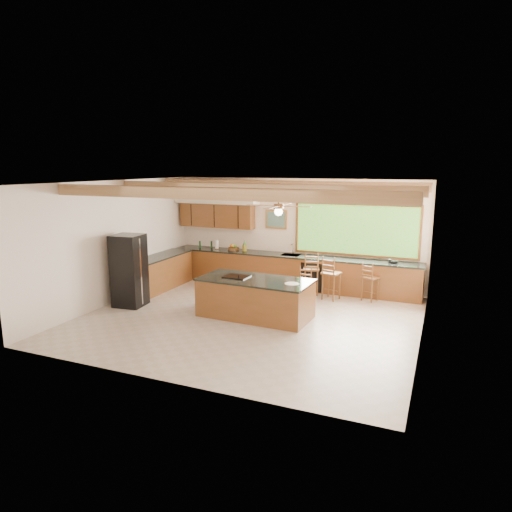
% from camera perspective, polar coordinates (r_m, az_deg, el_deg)
% --- Properties ---
extents(ground, '(7.20, 7.20, 0.00)m').
position_cam_1_polar(ground, '(10.24, -0.92, -7.85)').
color(ground, '#BFAE9E').
rests_on(ground, ground).
extents(room_shell, '(7.27, 6.54, 3.02)m').
position_cam_1_polar(room_shell, '(10.40, -0.37, 4.98)').
color(room_shell, silver).
rests_on(room_shell, ground).
extents(counter_run, '(7.12, 3.10, 1.24)m').
position_cam_1_polar(counter_run, '(12.65, 0.24, -1.92)').
color(counter_run, brown).
rests_on(counter_run, ground).
extents(island, '(2.55, 1.29, 0.89)m').
position_cam_1_polar(island, '(10.26, -0.09, -5.25)').
color(island, brown).
rests_on(island, ground).
extents(refrigerator, '(0.74, 0.73, 1.74)m').
position_cam_1_polar(refrigerator, '(11.37, -15.57, -1.76)').
color(refrigerator, black).
rests_on(refrigerator, ground).
extents(bar_stool_a, '(0.37, 0.37, 0.97)m').
position_cam_1_polar(bar_stool_a, '(11.19, 6.29, -3.19)').
color(bar_stool_a, brown).
rests_on(bar_stool_a, ground).
extents(bar_stool_b, '(0.50, 0.50, 1.14)m').
position_cam_1_polar(bar_stool_b, '(11.99, 6.86, -1.72)').
color(bar_stool_b, brown).
rests_on(bar_stool_b, ground).
extents(bar_stool_c, '(0.50, 0.50, 1.13)m').
position_cam_1_polar(bar_stool_c, '(11.59, 9.35, -2.25)').
color(bar_stool_c, brown).
rests_on(bar_stool_c, ground).
extents(bar_stool_d, '(0.46, 0.47, 0.99)m').
position_cam_1_polar(bar_stool_d, '(11.71, 14.07, -2.74)').
color(bar_stool_d, brown).
rests_on(bar_stool_d, ground).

